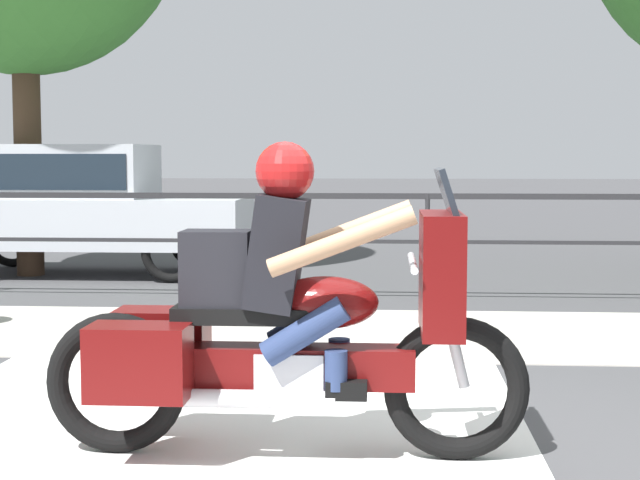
# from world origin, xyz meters

# --- Properties ---
(ground_plane) EXTENTS (120.00, 120.00, 0.00)m
(ground_plane) POSITION_xyz_m (0.00, 0.00, 0.00)
(ground_plane) COLOR #424244
(sidewalk_band) EXTENTS (44.00, 2.40, 0.01)m
(sidewalk_band) POSITION_xyz_m (0.00, 3.40, 0.01)
(sidewalk_band) COLOR #B7B2A8
(sidewalk_band) RESTS_ON ground
(crosswalk_band) EXTENTS (3.56, 6.00, 0.01)m
(crosswalk_band) POSITION_xyz_m (-1.41, -0.20, 0.00)
(crosswalk_band) COLOR silver
(crosswalk_band) RESTS_ON ground
(fence_railing) EXTENTS (36.00, 0.05, 1.12)m
(fence_railing) POSITION_xyz_m (0.00, 5.33, 0.88)
(fence_railing) COLOR #232326
(fence_railing) RESTS_ON ground
(motorcycle) EXTENTS (2.42, 0.76, 1.57)m
(motorcycle) POSITION_xyz_m (-0.93, -0.04, 0.69)
(motorcycle) COLOR black
(motorcycle) RESTS_ON ground
(parked_car) EXTENTS (4.08, 1.65, 1.64)m
(parked_car) POSITION_xyz_m (-4.33, 7.30, 0.94)
(parked_car) COLOR #B7BCC4
(parked_car) RESTS_ON ground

